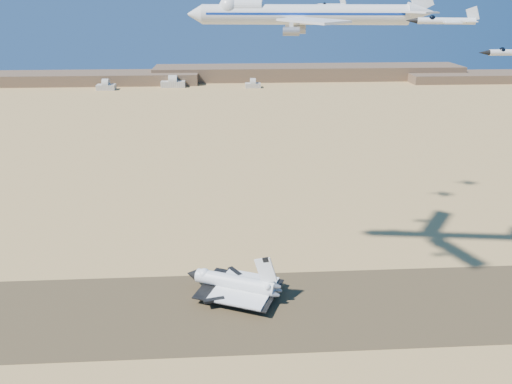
{
  "coord_description": "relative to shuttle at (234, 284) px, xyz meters",
  "views": [
    {
      "loc": [
        5.8,
        -153.83,
        106.73
      ],
      "look_at": [
        15.6,
        8.0,
        42.99
      ],
      "focal_mm": 35.0,
      "sensor_mm": 36.0,
      "label": 1
    }
  ],
  "objects": [
    {
      "name": "crew_b",
      "position": [
        10.3,
        -7.46,
        -4.17
      ],
      "size": [
        0.77,
        0.92,
        1.63
      ],
      "primitive_type": "imported",
      "rotation": [
        0.0,
        0.0,
        2.04
      ],
      "color": "#C3390B",
      "rests_on": "runway"
    },
    {
      "name": "chase_jet_c",
      "position": [
        43.95,
        61.65,
        98.16
      ],
      "size": [
        14.23,
        8.01,
        3.57
      ],
      "rotation": [
        0.0,
        0.0,
        -0.18
      ],
      "color": "white"
    },
    {
      "name": "hangars",
      "position": [
        -71.41,
        468.61,
        -0.22
      ],
      "size": [
        200.5,
        29.5,
        30.0
      ],
      "color": "beige",
      "rests_on": "ground"
    },
    {
      "name": "shuttle",
      "position": [
        0.0,
        0.0,
        0.0
      ],
      "size": [
        38.63,
        32.33,
        18.79
      ],
      "rotation": [
        0.0,
        0.0,
        -0.39
      ],
      "color": "white",
      "rests_on": "runway"
    },
    {
      "name": "crew_c",
      "position": [
        7.71,
        -8.8,
        -4.13
      ],
      "size": [
        0.9,
        1.13,
        1.72
      ],
      "primitive_type": "imported",
      "rotation": [
        0.0,
        0.0,
        2.01
      ],
      "color": "#C3390B",
      "rests_on": "runway"
    },
    {
      "name": "carrier_747",
      "position": [
        22.47,
        10.12,
        96.1
      ],
      "size": [
        81.1,
        62.09,
        20.13
      ],
      "rotation": [
        0.0,
        0.0,
        -0.13
      ],
      "color": "white"
    },
    {
      "name": "runway",
      "position": [
        -7.41,
        -9.83,
        -5.02
      ],
      "size": [
        600.0,
        50.0,
        0.06
      ],
      "primitive_type": "cube",
      "color": "brown",
      "rests_on": "ground"
    },
    {
      "name": "ground",
      "position": [
        -7.41,
        -9.83,
        -5.05
      ],
      "size": [
        1200.0,
        1200.0,
        0.0
      ],
      "primitive_type": "plane",
      "color": "tan",
      "rests_on": "ground"
    },
    {
      "name": "crew_a",
      "position": [
        8.24,
        -9.51,
        -4.09
      ],
      "size": [
        0.48,
        0.69,
        1.81
      ],
      "primitive_type": "imported",
      "rotation": [
        0.0,
        0.0,
        1.49
      ],
      "color": "#C3390B",
      "rests_on": "runway"
    },
    {
      "name": "chase_jet_a",
      "position": [
        51.01,
        -40.89,
        96.26
      ],
      "size": [
        16.35,
        9.49,
        4.16
      ],
      "rotation": [
        0.0,
        0.0,
        -0.28
      ],
      "color": "white"
    },
    {
      "name": "ridgeline",
      "position": [
        57.91,
        517.48,
        2.58
      ],
      "size": [
        960.0,
        90.0,
        18.0
      ],
      "color": "brown",
      "rests_on": "ground"
    }
  ]
}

